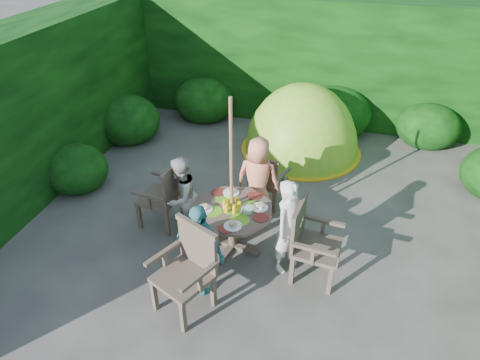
% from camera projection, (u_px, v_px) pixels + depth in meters
% --- Properties ---
extents(ground, '(60.00, 60.00, 0.00)m').
position_uv_depth(ground, '(271.00, 225.00, 6.31)').
color(ground, '#413F3A').
rests_on(ground, ground).
extents(hedge_enclosure, '(9.00, 9.00, 2.50)m').
position_uv_depth(hedge_enclosure, '(292.00, 111.00, 6.71)').
color(hedge_enclosure, black).
rests_on(hedge_enclosure, ground).
extents(patio_table, '(1.33, 1.33, 0.78)m').
position_uv_depth(patio_table, '(232.00, 215.00, 5.63)').
color(patio_table, '#3F3429').
rests_on(patio_table, ground).
extents(parasol_pole, '(0.05, 0.05, 2.20)m').
position_uv_depth(parasol_pole, '(232.00, 180.00, 5.33)').
color(parasol_pole, brown).
rests_on(parasol_pole, ground).
extents(garden_chair_right, '(0.61, 0.67, 1.02)m').
position_uv_depth(garden_chair_right, '(310.00, 241.00, 5.21)').
color(garden_chair_right, '#3F3429').
rests_on(garden_chair_right, ground).
extents(garden_chair_left, '(0.59, 0.64, 0.99)m').
position_uv_depth(garden_chair_left, '(165.00, 194.00, 6.07)').
color(garden_chair_left, '#3F3429').
rests_on(garden_chair_left, ground).
extents(garden_chair_back, '(0.62, 0.57, 0.88)m').
position_uv_depth(garden_chair_back, '(266.00, 180.00, 6.49)').
color(garden_chair_back, '#3F3429').
rests_on(garden_chair_back, ground).
extents(garden_chair_front, '(0.79, 0.76, 1.04)m').
position_uv_depth(garden_chair_front, '(188.00, 268.00, 4.81)').
color(garden_chair_front, '#3F3429').
rests_on(garden_chair_front, ground).
extents(child_right, '(0.49, 0.56, 1.30)m').
position_uv_depth(child_right, '(289.00, 227.00, 5.27)').
color(child_right, silver).
rests_on(child_right, ground).
extents(child_left, '(0.54, 0.64, 1.18)m').
position_uv_depth(child_left, '(181.00, 196.00, 5.91)').
color(child_left, '#AAAAA4').
rests_on(child_left, ground).
extents(child_back, '(0.65, 0.43, 1.30)m').
position_uv_depth(child_back, '(258.00, 179.00, 6.17)').
color(child_back, '#F08763').
rests_on(child_back, ground).
extents(child_front, '(0.78, 0.55, 1.22)m').
position_uv_depth(child_front, '(200.00, 248.00, 5.00)').
color(child_front, teal).
rests_on(child_front, ground).
extents(dome_tent, '(2.69, 2.69, 2.60)m').
position_uv_depth(dome_tent, '(300.00, 150.00, 8.22)').
color(dome_tent, '#66C626').
rests_on(dome_tent, ground).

